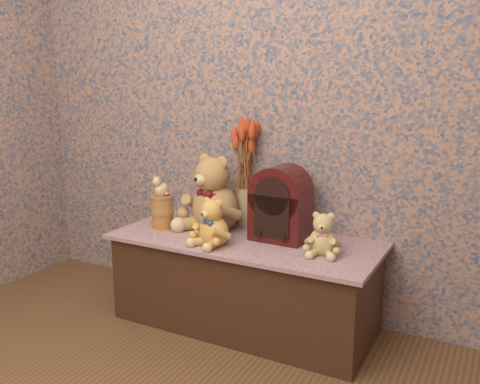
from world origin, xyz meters
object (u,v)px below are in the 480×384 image
(teddy_large, at_px, (215,189))
(ceramic_vase, at_px, (247,207))
(cat_figurine, at_px, (162,185))
(teddy_small, at_px, (323,231))
(biscuit_tin_lower, at_px, (163,220))
(teddy_medium, at_px, (214,220))
(cathedral_radio, at_px, (281,203))

(teddy_large, xyz_separation_m, ceramic_vase, (0.12, 0.13, -0.11))
(cat_figurine, bearing_deg, teddy_small, 19.04)
(teddy_small, height_order, biscuit_tin_lower, teddy_small)
(teddy_medium, xyz_separation_m, teddy_small, (0.49, 0.11, -0.02))
(teddy_medium, height_order, teddy_small, teddy_medium)
(teddy_small, bearing_deg, biscuit_tin_lower, 167.79)
(teddy_large, distance_m, cat_figurine, 0.27)
(teddy_medium, bearing_deg, teddy_large, 133.37)
(teddy_large, bearing_deg, cat_figurine, -137.57)
(teddy_large, bearing_deg, biscuit_tin_lower, -137.57)
(cathedral_radio, relative_size, cat_figurine, 3.18)
(teddy_medium, height_order, biscuit_tin_lower, teddy_medium)
(teddy_medium, bearing_deg, cat_figurine, 177.69)
(teddy_medium, bearing_deg, biscuit_tin_lower, 177.69)
(teddy_large, relative_size, biscuit_tin_lower, 3.74)
(ceramic_vase, bearing_deg, teddy_small, -25.75)
(biscuit_tin_lower, bearing_deg, teddy_large, 26.01)
(teddy_small, distance_m, ceramic_vase, 0.56)
(teddy_large, height_order, teddy_medium, teddy_large)
(cathedral_radio, distance_m, ceramic_vase, 0.30)
(teddy_large, distance_m, teddy_small, 0.64)
(teddy_medium, bearing_deg, cathedral_radio, 56.05)
(cathedral_radio, height_order, ceramic_vase, cathedral_radio)
(biscuit_tin_lower, bearing_deg, teddy_small, 0.27)
(cathedral_radio, distance_m, biscuit_tin_lower, 0.64)
(teddy_small, relative_size, biscuit_tin_lower, 1.86)
(teddy_small, bearing_deg, ceramic_vase, 141.76)
(cathedral_radio, bearing_deg, cat_figurine, -168.28)
(ceramic_vase, bearing_deg, biscuit_tin_lower, -146.22)
(ceramic_vase, height_order, biscuit_tin_lower, ceramic_vase)
(teddy_small, relative_size, cathedral_radio, 0.57)
(ceramic_vase, distance_m, biscuit_tin_lower, 0.45)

